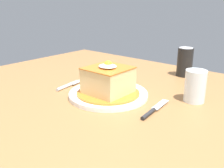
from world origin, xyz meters
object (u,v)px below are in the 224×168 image
object	(u,v)px
main_plate	(108,94)
fork	(68,85)
knife	(152,111)
drinking_glass	(195,88)
soda_can	(185,62)

from	to	relation	value
main_plate	fork	world-z (taller)	main_plate
knife	drinking_glass	size ratio (longest dim) A/B	1.58
soda_can	drinking_glass	size ratio (longest dim) A/B	1.18
soda_can	drinking_glass	xyz separation A→B (m)	(0.16, -0.25, -0.02)
knife	drinking_glass	bearing A→B (deg)	71.70
drinking_glass	soda_can	bearing A→B (deg)	121.57
soda_can	main_plate	bearing A→B (deg)	-102.20
fork	soda_can	world-z (taller)	soda_can
main_plate	knife	size ratio (longest dim) A/B	1.64
main_plate	soda_can	size ratio (longest dim) A/B	2.19
knife	soda_can	xyz separation A→B (m)	(-0.10, 0.42, 0.06)
main_plate	knife	world-z (taller)	main_plate
drinking_glass	knife	bearing A→B (deg)	-108.30
main_plate	knife	bearing A→B (deg)	-5.58
fork	soda_can	distance (m)	0.51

